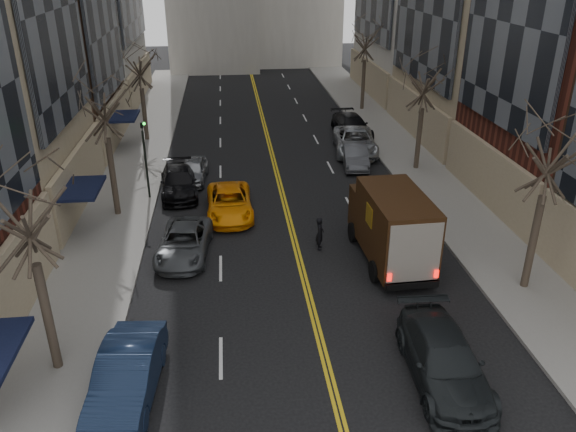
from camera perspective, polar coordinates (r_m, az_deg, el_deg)
The scene contains 20 objects.
sidewalk_left at distance 36.98m, azimuth -15.46°, elevation 4.69°, with size 4.00×66.00×0.15m, color slate.
sidewalk_right at distance 38.36m, azimuth 12.21°, elevation 5.77°, with size 4.00×66.00×0.15m, color slate.
tree_lf_near at distance 17.54m, azimuth -25.50°, elevation 1.97°, with size 3.20×3.20×8.41m.
tree_lf_mid at distance 28.55m, azimuth -18.50°, elevation 12.11°, with size 3.20×3.20×8.91m.
tree_lf_far at distance 41.25m, azimuth -14.98°, elevation 15.40°, with size 3.20×3.20×8.12m.
tree_rt_near at distance 22.53m, azimuth 25.50°, elevation 7.34°, with size 3.20×3.20×8.71m.
tree_rt_mid at distance 34.93m, azimuth 13.81°, elevation 14.12°, with size 3.20×3.20×8.32m.
tree_rt_far at distance 49.07m, azimuth 7.95°, elevation 18.25°, with size 3.20×3.20×9.11m.
traffic_signal at distance 31.17m, azimuth -14.36°, elevation 6.40°, with size 0.29×0.26×4.70m.
ups_truck at distance 24.75m, azimuth 10.43°, elevation -0.99°, with size 2.69×6.22×3.36m.
observer_sedan at distance 18.96m, azimuth 15.54°, elevation -13.88°, with size 2.36×5.36×1.53m.
taxi at distance 29.26m, azimuth -5.96°, elevation 1.36°, with size 2.30×4.98×1.38m, color #FE960A.
pedestrian at distance 25.73m, azimuth 3.26°, elevation -1.78°, with size 0.57×0.38×1.58m, color black.
parked_lf_b at distance 18.37m, azimuth -16.04°, elevation -15.31°, with size 1.67×4.80×1.58m, color #101C33.
parked_lf_c at distance 25.61m, azimuth -10.52°, elevation -2.67°, with size 2.17×4.70×1.31m, color #45494C.
parked_lf_d at distance 32.31m, azimuth -11.04°, elevation 3.40°, with size 1.99×4.90×1.42m, color black.
parked_lf_e at distance 34.10m, azimuth -9.63°, elevation 4.60°, with size 1.57×3.89×1.33m, color #96999D.
parked_rt_a at distance 36.33m, azimuth 6.82°, elevation 6.12°, with size 1.47×4.22×1.39m, color #44454A.
parked_rt_b at distance 38.82m, azimuth 6.83°, elevation 7.55°, with size 2.70×5.86×1.63m, color #B6BABE.
parked_rt_c at distance 42.68m, azimuth 6.49°, elevation 9.11°, with size 2.13×5.23×1.52m, color black.
Camera 1 is at (-2.89, -7.32, 12.41)m, focal length 35.00 mm.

